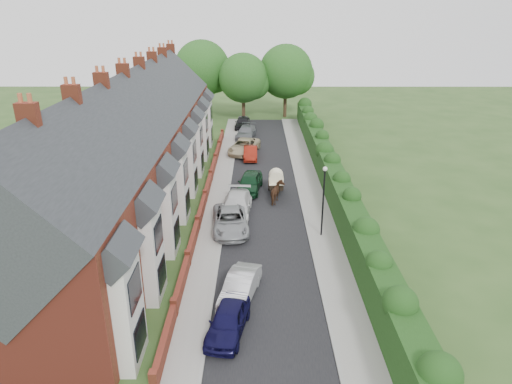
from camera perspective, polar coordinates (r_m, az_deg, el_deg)
ground at (r=28.64m, az=2.34°, el=-9.25°), size 140.00×140.00×0.00m
road at (r=38.45m, az=1.01°, el=-0.71°), size 6.00×58.00×0.02m
pavement_hedge_side at (r=38.71m, az=7.09°, el=-0.64°), size 2.20×58.00×0.12m
pavement_house_side at (r=38.56m, az=-4.72°, el=-0.64°), size 1.70×58.00×0.12m
kerb_hedge_side at (r=38.60m, az=5.54°, el=-0.64°), size 0.18×58.00×0.13m
kerb_house_side at (r=38.50m, az=-3.53°, el=-0.63°), size 0.18×58.00×0.13m
hedge at (r=38.41m, az=9.86°, el=1.48°), size 2.10×58.00×2.85m
terrace_row at (r=37.28m, az=-15.13°, el=5.06°), size 9.05×40.50×11.50m
garden_wall_row at (r=37.59m, az=-6.38°, el=-0.66°), size 0.35×40.35×1.10m
lamppost at (r=31.05m, az=8.45°, el=-0.10°), size 0.32×0.32×5.16m
tree_far_left at (r=65.21m, az=-1.29°, el=13.92°), size 7.14×6.80×9.29m
tree_far_right at (r=67.24m, az=4.08°, el=14.64°), size 7.98×7.60×10.31m
tree_far_back at (r=68.46m, az=-6.38°, el=14.94°), size 8.40×8.00×10.82m
car_navy at (r=23.14m, az=-3.52°, el=-15.71°), size 2.41×4.39×1.41m
car_silver_a at (r=25.49m, az=-2.00°, el=-11.74°), size 2.46×4.46×1.39m
car_silver_b at (r=32.72m, az=-3.22°, el=-3.57°), size 2.93×5.56×1.49m
car_white at (r=35.05m, az=-2.46°, el=-1.70°), size 2.50×5.46×1.55m
car_green at (r=39.65m, az=-0.78°, el=1.23°), size 2.53×4.89×1.59m
car_red at (r=48.37m, az=-0.69°, el=4.93°), size 1.43×4.03×1.33m
car_beige at (r=50.30m, az=-1.49°, el=5.72°), size 3.87×5.97×1.53m
car_grey at (r=56.32m, az=-1.25°, el=7.47°), size 2.78×5.33×1.48m
car_black at (r=61.14m, az=-1.68°, el=8.68°), size 2.13×4.72×1.58m
horse at (r=37.18m, az=2.67°, el=-0.11°), size 1.34×2.21×1.74m
horse_cart at (r=39.14m, az=2.54°, el=1.55°), size 1.31×2.89×2.09m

